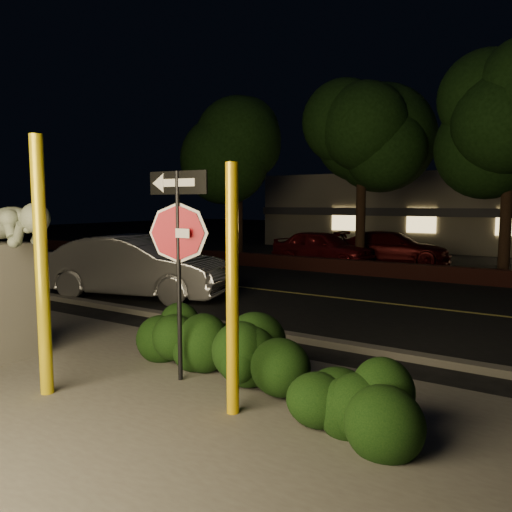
{
  "coord_description": "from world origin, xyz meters",
  "views": [
    {
      "loc": [
        4.46,
        -4.82,
        2.47
      ],
      "look_at": [
        0.06,
        1.97,
        1.6
      ],
      "focal_mm": 35.0,
      "sensor_mm": 36.0,
      "label": 1
    }
  ],
  "objects": [
    {
      "name": "road",
      "position": [
        0.0,
        7.0,
        0.01
      ],
      "size": [
        80.0,
        8.0,
        0.01
      ],
      "primitive_type": "cube",
      "color": "black",
      "rests_on": "ground"
    },
    {
      "name": "parking_lot",
      "position": [
        0.0,
        17.0,
        0.01
      ],
      "size": [
        40.0,
        12.0,
        0.01
      ],
      "primitive_type": "cube",
      "color": "black",
      "rests_on": "ground"
    },
    {
      "name": "sculpture",
      "position": [
        -3.0,
        -0.47,
        1.52
      ],
      "size": [
        2.31,
        0.82,
        2.47
      ],
      "rotation": [
        0.0,
        0.0,
        -0.1
      ],
      "color": "#4C4944",
      "rests_on": "ground"
    },
    {
      "name": "yellow_pole_left",
      "position": [
        -1.19,
        -1.07,
        1.65
      ],
      "size": [
        0.17,
        0.17,
        3.31
      ],
      "primitive_type": "cylinder",
      "color": "gold",
      "rests_on": "ground"
    },
    {
      "name": "yellow_pole_right",
      "position": [
        1.18,
        -0.26,
        1.46
      ],
      "size": [
        0.15,
        0.15,
        2.92
      ],
      "primitive_type": "cylinder",
      "color": "yellow",
      "rests_on": "ground"
    },
    {
      "name": "brick_wall",
      "position": [
        0.0,
        11.3,
        0.25
      ],
      "size": [
        40.0,
        0.35,
        0.5
      ],
      "primitive_type": "cube",
      "color": "#401914",
      "rests_on": "ground"
    },
    {
      "name": "tree_far_a",
      "position": [
        -8.0,
        13.0,
        5.34
      ],
      "size": [
        4.6,
        4.6,
        7.43
      ],
      "color": "black",
      "rests_on": "ground"
    },
    {
      "name": "building",
      "position": [
        0.0,
        24.99,
        2.0
      ],
      "size": [
        22.0,
        10.2,
        4.0
      ],
      "color": "slate",
      "rests_on": "ground"
    },
    {
      "name": "patio",
      "position": [
        0.0,
        -1.0,
        0.01
      ],
      "size": [
        14.0,
        6.0,
        0.02
      ],
      "primitive_type": "cube",
      "color": "#4C4944",
      "rests_on": "ground"
    },
    {
      "name": "parked_car_darkred",
      "position": [
        -1.8,
        14.93,
        0.65
      ],
      "size": [
        4.7,
        2.38,
        1.31
      ],
      "primitive_type": "imported",
      "rotation": [
        0.0,
        0.0,
        1.7
      ],
      "color": "#420708",
      "rests_on": "ground"
    },
    {
      "name": "hedge_right",
      "position": [
        1.14,
        0.53,
        0.53
      ],
      "size": [
        1.64,
        0.92,
        1.06
      ],
      "primitive_type": "ellipsoid",
      "rotation": [
        0.0,
        0.0,
        0.03
      ],
      "color": "black",
      "rests_on": "ground"
    },
    {
      "name": "lane_marking",
      "position": [
        0.0,
        7.0,
        0.02
      ],
      "size": [
        80.0,
        0.12,
        0.0
      ],
      "primitive_type": "cube",
      "color": "#B2A647",
      "rests_on": "road"
    },
    {
      "name": "parked_car_red",
      "position": [
        -4.01,
        13.09,
        0.69
      ],
      "size": [
        4.17,
        1.91,
        1.39
      ],
      "primitive_type": "imported",
      "rotation": [
        0.0,
        0.0,
        1.5
      ],
      "color": "maroon",
      "rests_on": "ground"
    },
    {
      "name": "tree_far_c",
      "position": [
        2.5,
        12.8,
        5.66
      ],
      "size": [
        4.8,
        4.8,
        7.84
      ],
      "color": "black",
      "rests_on": "ground"
    },
    {
      "name": "tree_far_b",
      "position": [
        -2.5,
        13.2,
        6.05
      ],
      "size": [
        5.2,
        5.2,
        8.41
      ],
      "color": "black",
      "rests_on": "ground"
    },
    {
      "name": "signpost",
      "position": [
        -0.07,
        0.23,
        2.05
      ],
      "size": [
        0.98,
        0.07,
        2.89
      ],
      "rotation": [
        0.0,
        0.0,
        0.01
      ],
      "color": "black",
      "rests_on": "ground"
    },
    {
      "name": "hedge_center",
      "position": [
        -0.34,
        0.98,
        0.54
      ],
      "size": [
        2.25,
        1.5,
        1.07
      ],
      "primitive_type": "ellipsoid",
      "rotation": [
        0.0,
        0.0,
        -0.28
      ],
      "color": "black",
      "rests_on": "ground"
    },
    {
      "name": "hedge_far_right",
      "position": [
        2.54,
        0.07,
        0.49
      ],
      "size": [
        1.47,
        0.99,
        0.98
      ],
      "primitive_type": "ellipsoid",
      "rotation": [
        0.0,
        0.0,
        -0.08
      ],
      "color": "black",
      "rests_on": "ground"
    },
    {
      "name": "ground",
      "position": [
        0.0,
        10.0,
        0.0
      ],
      "size": [
        90.0,
        90.0,
        0.0
      ],
      "primitive_type": "plane",
      "color": "black",
      "rests_on": "ground"
    },
    {
      "name": "silver_sedan",
      "position": [
        -5.11,
        4.26,
        0.81
      ],
      "size": [
        5.19,
        2.95,
        1.62
      ],
      "primitive_type": "imported",
      "rotation": [
        0.0,
        0.0,
        1.84
      ],
      "color": "#A4A3A8",
      "rests_on": "ground"
    },
    {
      "name": "curb",
      "position": [
        0.0,
        2.9,
        0.06
      ],
      "size": [
        80.0,
        0.25,
        0.12
      ],
      "primitive_type": "cube",
      "color": "#4C4944",
      "rests_on": "ground"
    }
  ]
}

